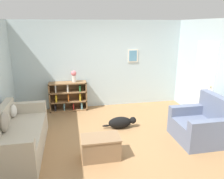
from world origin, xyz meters
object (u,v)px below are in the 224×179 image
Objects in this scene: couch at (17,137)px; bookshelf at (68,96)px; recliner_chair at (201,125)px; dog at (121,122)px; vase at (74,76)px; coffee_table at (101,147)px.

couch is 2.35m from bookshelf.
recliner_chair is (3.85, -0.26, 0.02)m from couch.
bookshelf reaches higher than dog.
bookshelf is 3.71m from recliner_chair.
dog is at bearing 150.95° from recliner_chair.
couch reaches higher than dog.
recliner_chair is 3.62m from vase.
vase is at bearing 98.59° from coffee_table.
dog is (-1.59, 0.88, -0.20)m from recliner_chair.
coffee_table is at bearing -81.41° from vase.
coffee_table is 0.87× the size of dog.
couch is 1.84× the size of bookshelf.
bookshelf is 0.66m from vase.
coffee_table is (1.60, -0.52, -0.09)m from couch.
coffee_table is (-2.26, -0.26, -0.11)m from recliner_chair.
recliner_chair is at bearing 6.65° from coffee_table.
recliner_chair reaches higher than coffee_table.
vase reaches higher than bookshelf.
bookshelf is 1.97m from dog.
couch is 2.36m from dog.
recliner_chair is at bearing -3.81° from couch.
recliner_chair is 1.21× the size of dog.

